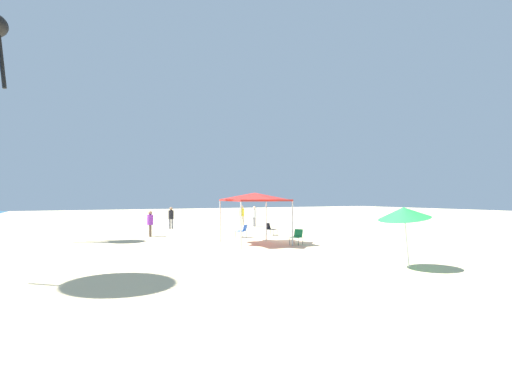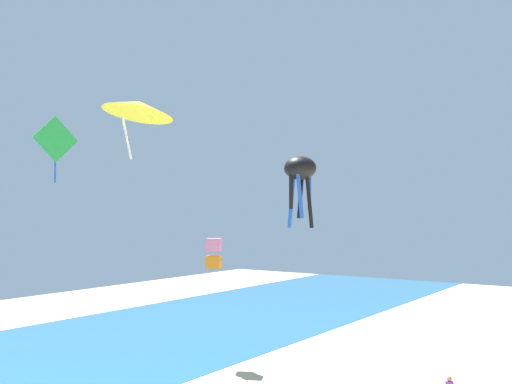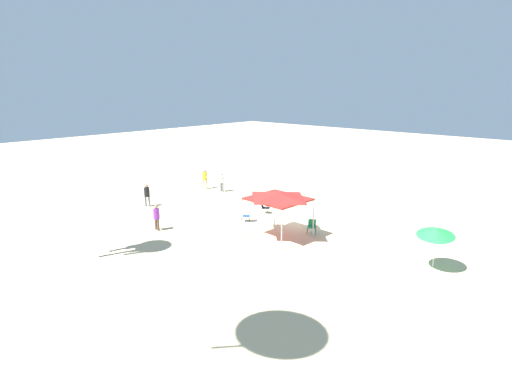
{
  "view_description": "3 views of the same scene",
  "coord_description": "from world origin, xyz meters",
  "px_view_note": "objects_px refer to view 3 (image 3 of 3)",
  "views": [
    {
      "loc": [
        -19.48,
        12.53,
        2.61
      ],
      "look_at": [
        -0.46,
        2.95,
        2.87
      ],
      "focal_mm": 26.49,
      "sensor_mm": 36.0,
      "label": 1
    },
    {
      "loc": [
        -23.69,
        -0.87,
        9.62
      ],
      "look_at": [
        -1.79,
        14.13,
        10.65
      ],
      "focal_mm": 40.91,
      "sensor_mm": 36.0,
      "label": 2
    },
    {
      "loc": [
        -15.98,
        21.8,
        8.99
      ],
      "look_at": [
        -1.44,
        5.83,
        3.42
      ],
      "focal_mm": 28.65,
      "sensor_mm": 36.0,
      "label": 3
    }
  ],
  "objects_px": {
    "canopy_tent": "(278,196)",
    "person_beachcomber": "(147,193)",
    "folding_chair_facing_ocean": "(264,207)",
    "person_kite_handler": "(156,216)",
    "folding_chair_left_of_tent": "(312,225)",
    "person_near_umbrella": "(222,180)",
    "person_watching_sky": "(205,177)",
    "folding_chair_near_cooler": "(247,215)",
    "beach_umbrella": "(436,232)"
  },
  "relations": [
    {
      "from": "person_near_umbrella",
      "to": "person_kite_handler",
      "type": "distance_m",
      "value": 10.61
    },
    {
      "from": "folding_chair_left_of_tent",
      "to": "person_near_umbrella",
      "type": "height_order",
      "value": "person_near_umbrella"
    },
    {
      "from": "beach_umbrella",
      "to": "person_kite_handler",
      "type": "bearing_deg",
      "value": 21.42
    },
    {
      "from": "person_near_umbrella",
      "to": "person_watching_sky",
      "type": "height_order",
      "value": "person_watching_sky"
    },
    {
      "from": "folding_chair_left_of_tent",
      "to": "person_watching_sky",
      "type": "distance_m",
      "value": 14.14
    },
    {
      "from": "person_kite_handler",
      "to": "person_watching_sky",
      "type": "bearing_deg",
      "value": -51.79
    },
    {
      "from": "folding_chair_left_of_tent",
      "to": "person_watching_sky",
      "type": "bearing_deg",
      "value": 136.92
    },
    {
      "from": "person_watching_sky",
      "to": "beach_umbrella",
      "type": "bearing_deg",
      "value": -27.34
    },
    {
      "from": "canopy_tent",
      "to": "folding_chair_facing_ocean",
      "type": "distance_m",
      "value": 5.32
    },
    {
      "from": "canopy_tent",
      "to": "person_beachcomber",
      "type": "xyz_separation_m",
      "value": [
        11.62,
        1.72,
        -1.54
      ]
    },
    {
      "from": "folding_chair_left_of_tent",
      "to": "person_near_umbrella",
      "type": "relative_size",
      "value": 0.46
    },
    {
      "from": "folding_chair_facing_ocean",
      "to": "folding_chair_near_cooler",
      "type": "xyz_separation_m",
      "value": [
        -0.41,
        2.26,
        0.0
      ]
    },
    {
      "from": "canopy_tent",
      "to": "folding_chair_left_of_tent",
      "type": "xyz_separation_m",
      "value": [
        -1.15,
        -2.01,
        -2.1
      ]
    },
    {
      "from": "canopy_tent",
      "to": "folding_chair_left_of_tent",
      "type": "height_order",
      "value": "canopy_tent"
    },
    {
      "from": "folding_chair_left_of_tent",
      "to": "person_near_umbrella",
      "type": "xyz_separation_m",
      "value": [
        11.92,
        -3.33,
        0.56
      ]
    },
    {
      "from": "person_kite_handler",
      "to": "folding_chair_near_cooler",
      "type": "bearing_deg",
      "value": -115.88
    },
    {
      "from": "folding_chair_facing_ocean",
      "to": "person_kite_handler",
      "type": "bearing_deg",
      "value": 128.36
    },
    {
      "from": "canopy_tent",
      "to": "person_watching_sky",
      "type": "bearing_deg",
      "value": -21.61
    },
    {
      "from": "person_near_umbrella",
      "to": "canopy_tent",
      "type": "bearing_deg",
      "value": -13.25
    },
    {
      "from": "person_near_umbrella",
      "to": "folding_chair_near_cooler",
      "type": "bearing_deg",
      "value": -18.34
    },
    {
      "from": "folding_chair_near_cooler",
      "to": "person_beachcomber",
      "type": "distance_m",
      "value": 8.64
    },
    {
      "from": "canopy_tent",
      "to": "person_near_umbrella",
      "type": "bearing_deg",
      "value": -26.36
    },
    {
      "from": "canopy_tent",
      "to": "person_kite_handler",
      "type": "height_order",
      "value": "canopy_tent"
    },
    {
      "from": "person_kite_handler",
      "to": "folding_chair_left_of_tent",
      "type": "bearing_deg",
      "value": -135.23
    },
    {
      "from": "person_beachcomber",
      "to": "folding_chair_left_of_tent",
      "type": "bearing_deg",
      "value": 170.43
    },
    {
      "from": "beach_umbrella",
      "to": "folding_chair_left_of_tent",
      "type": "distance_m",
      "value": 7.81
    },
    {
      "from": "folding_chair_near_cooler",
      "to": "folding_chair_facing_ocean",
      "type": "bearing_deg",
      "value": 149.6
    },
    {
      "from": "folding_chair_left_of_tent",
      "to": "person_watching_sky",
      "type": "relative_size",
      "value": 0.46
    },
    {
      "from": "beach_umbrella",
      "to": "person_near_umbrella",
      "type": "distance_m",
      "value": 19.93
    },
    {
      "from": "folding_chair_facing_ocean",
      "to": "beach_umbrella",
      "type": "bearing_deg",
      "value": -128.43
    },
    {
      "from": "folding_chair_near_cooler",
      "to": "person_beachcomber",
      "type": "xyz_separation_m",
      "value": [
        8.23,
        2.55,
        0.56
      ]
    },
    {
      "from": "folding_chair_near_cooler",
      "to": "person_watching_sky",
      "type": "xyz_separation_m",
      "value": [
        9.26,
        -4.19,
        0.58
      ]
    },
    {
      "from": "person_near_umbrella",
      "to": "person_watching_sky",
      "type": "xyz_separation_m",
      "value": [
        1.89,
        0.32,
        0.02
      ]
    },
    {
      "from": "folding_chair_facing_ocean",
      "to": "person_near_umbrella",
      "type": "distance_m",
      "value": 7.34
    },
    {
      "from": "canopy_tent",
      "to": "folding_chair_facing_ocean",
      "type": "height_order",
      "value": "canopy_tent"
    },
    {
      "from": "canopy_tent",
      "to": "folding_chair_near_cooler",
      "type": "relative_size",
      "value": 4.18
    },
    {
      "from": "beach_umbrella",
      "to": "folding_chair_facing_ocean",
      "type": "xyz_separation_m",
      "value": [
        12.6,
        -1.46,
        -1.55
      ]
    },
    {
      "from": "folding_chair_facing_ocean",
      "to": "person_kite_handler",
      "type": "height_order",
      "value": "person_kite_handler"
    },
    {
      "from": "folding_chair_facing_ocean",
      "to": "person_watching_sky",
      "type": "xyz_separation_m",
      "value": [
        8.85,
        -1.93,
        0.58
      ]
    },
    {
      "from": "person_watching_sky",
      "to": "person_beachcomber",
      "type": "height_order",
      "value": "person_watching_sky"
    },
    {
      "from": "person_beachcomber",
      "to": "person_near_umbrella",
      "type": "bearing_deg",
      "value": -122.79
    },
    {
      "from": "person_near_umbrella",
      "to": "person_beachcomber",
      "type": "bearing_deg",
      "value": -83.82
    },
    {
      "from": "folding_chair_left_of_tent",
      "to": "person_kite_handler",
      "type": "distance_m",
      "value": 9.97
    },
    {
      "from": "folding_chair_left_of_tent",
      "to": "beach_umbrella",
      "type": "bearing_deg",
      "value": -33.71
    },
    {
      "from": "folding_chair_facing_ocean",
      "to": "person_watching_sky",
      "type": "distance_m",
      "value": 9.08
    },
    {
      "from": "folding_chair_near_cooler",
      "to": "person_beachcomber",
      "type": "relative_size",
      "value": 0.46
    },
    {
      "from": "person_near_umbrella",
      "to": "person_beachcomber",
      "type": "height_order",
      "value": "same"
    },
    {
      "from": "person_watching_sky",
      "to": "person_near_umbrella",
      "type": "bearing_deg",
      "value": -8.63
    },
    {
      "from": "folding_chair_near_cooler",
      "to": "person_kite_handler",
      "type": "relative_size",
      "value": 0.49
    },
    {
      "from": "folding_chair_left_of_tent",
      "to": "person_beachcomber",
      "type": "bearing_deg",
      "value": 165.48
    }
  ]
}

